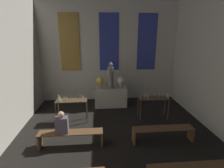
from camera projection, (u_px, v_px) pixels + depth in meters
wall_back at (109, 52)px, 8.56m from camera, size 6.87×0.16×4.78m
altar at (111, 97)px, 8.14m from camera, size 1.46×0.69×0.88m
statue at (111, 76)px, 7.87m from camera, size 0.27×0.27×1.17m
flower_vase_left at (100, 81)px, 7.90m from camera, size 0.32×0.32×0.52m
flower_vase_right at (121, 81)px, 7.97m from camera, size 0.32×0.32×0.52m
candle_rack_left at (71, 103)px, 6.59m from camera, size 1.17×0.45×1.07m
candle_rack_right at (153, 101)px, 6.85m from camera, size 1.17×0.45×1.06m
pew_back_left at (71, 136)px, 5.20m from camera, size 1.90×0.36×0.46m
pew_back_right at (163, 132)px, 5.43m from camera, size 1.90×0.36×0.46m
person_seated at (62, 124)px, 5.07m from camera, size 0.36×0.24×0.67m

